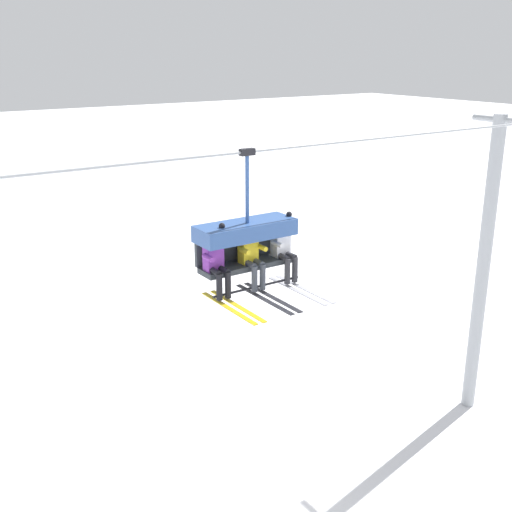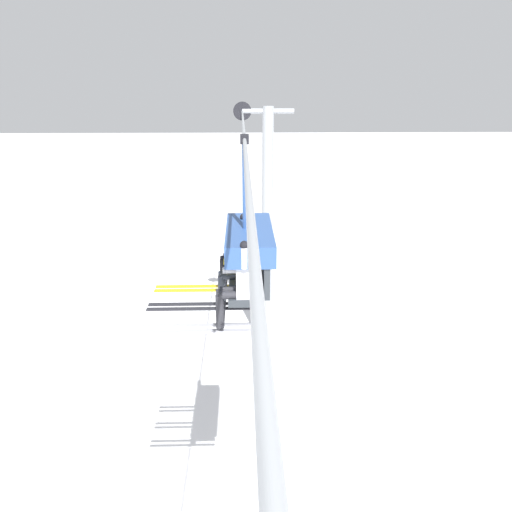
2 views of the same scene
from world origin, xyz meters
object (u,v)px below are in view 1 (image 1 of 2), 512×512
lift_tower_far (484,262)px  skier_purple (217,262)px  skier_yellow (252,256)px  chairlift_chair (245,237)px  skier_white (285,248)px

lift_tower_far → skier_purple: 9.12m
skier_purple → skier_yellow: (0.73, -0.01, -0.02)m
chairlift_chair → skier_white: 0.82m
lift_tower_far → skier_yellow: size_ratio=4.95×
lift_tower_far → skier_purple: lift_tower_far is taller
lift_tower_far → skier_purple: size_ratio=4.95×
chairlift_chair → skier_yellow: chairlift_chair is taller
lift_tower_far → skier_yellow: bearing=-173.5°
skier_purple → chairlift_chair: bearing=16.3°
skier_white → lift_tower_far: bearing=7.1°
lift_tower_far → chairlift_chair: lift_tower_far is taller
lift_tower_far → skier_yellow: 8.41m
skier_purple → skier_yellow: skier_purple is taller
chairlift_chair → skier_yellow: bearing=-90.0°
chairlift_chair → skier_purple: size_ratio=1.47×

